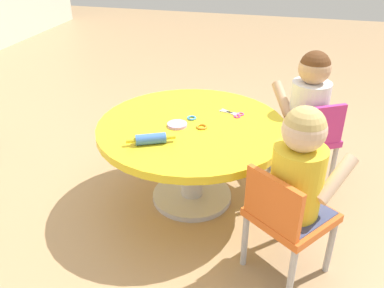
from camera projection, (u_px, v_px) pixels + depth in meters
The scene contains 11 objects.
ground_plane at pixel (192, 197), 2.30m from camera, with size 10.00×10.00×0.00m, color tan.
craft_table at pixel (192, 141), 2.12m from camera, with size 0.97×0.97×0.46m.
child_chair_left at pixel (286, 217), 1.68m from camera, with size 0.42×0.42×0.54m.
seated_child_left at pixel (299, 167), 1.59m from camera, with size 0.44×0.42×0.51m.
child_chair_right at pixel (308, 137), 2.28m from camera, with size 0.41×0.41×0.54m.
seated_child_right at pixel (310, 97), 2.20m from camera, with size 0.43×0.41×0.51m.
rolling_pin at pixel (151, 139), 1.88m from camera, with size 0.12×0.22×0.05m.
craft_scissors at pixel (235, 114), 2.17m from camera, with size 0.10×0.14×0.01m.
playdough_blob_0 at pixel (177, 125), 2.05m from camera, with size 0.10×0.10×0.01m, color #CC99E5.
cookie_cutter_0 at pixel (202, 127), 2.04m from camera, with size 0.06×0.06×0.01m, color orange.
cookie_cutter_1 at pixel (192, 118), 2.13m from camera, with size 0.05×0.05×0.01m, color #3F99D8.
Camera 1 is at (-1.80, -0.46, 1.39)m, focal length 38.02 mm.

